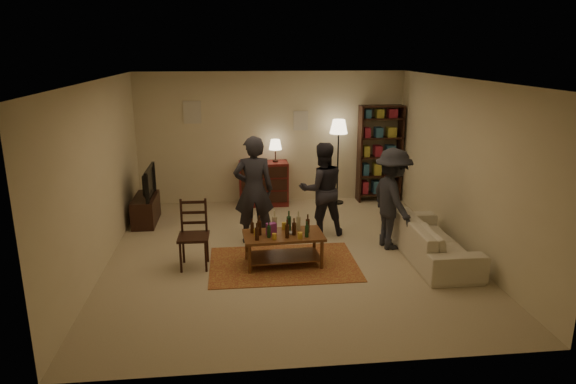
{
  "coord_description": "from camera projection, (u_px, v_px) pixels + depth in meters",
  "views": [
    {
      "loc": [
        -0.82,
        -7.5,
        3.14
      ],
      "look_at": [
        0.02,
        0.1,
        0.99
      ],
      "focal_mm": 32.0,
      "sensor_mm": 36.0,
      "label": 1
    }
  ],
  "objects": [
    {
      "name": "sofa",
      "position": [
        432.0,
        239.0,
        7.88
      ],
      "size": [
        0.81,
        2.08,
        0.61
      ],
      "primitive_type": "imported",
      "rotation": [
        0.0,
        0.0,
        1.57
      ],
      "color": "beige",
      "rests_on": "ground"
    },
    {
      "name": "room_shell",
      "position": [
        240.0,
        116.0,
        10.41
      ],
      "size": [
        6.0,
        6.0,
        6.0
      ],
      "color": "beige",
      "rests_on": "ground"
    },
    {
      "name": "bookshelf",
      "position": [
        380.0,
        153.0,
        10.73
      ],
      "size": [
        0.9,
        0.34,
        2.02
      ],
      "color": "black",
      "rests_on": "ground"
    },
    {
      "name": "tv_stand",
      "position": [
        146.0,
        203.0,
        9.48
      ],
      "size": [
        0.4,
        1.0,
        1.06
      ],
      "color": "black",
      "rests_on": "ground"
    },
    {
      "name": "floor_lamp",
      "position": [
        339.0,
        133.0,
        10.39
      ],
      "size": [
        0.36,
        0.36,
        1.75
      ],
      "color": "black",
      "rests_on": "ground"
    },
    {
      "name": "person_left",
      "position": [
        254.0,
        190.0,
        8.4
      ],
      "size": [
        0.66,
        0.44,
        1.8
      ],
      "primitive_type": "imported",
      "rotation": [
        0.0,
        0.0,
        3.16
      ],
      "color": "#24242B",
      "rests_on": "ground"
    },
    {
      "name": "person_by_sofa",
      "position": [
        392.0,
        199.0,
        8.19
      ],
      "size": [
        0.77,
        1.14,
        1.64
      ],
      "primitive_type": "imported",
      "rotation": [
        0.0,
        0.0,
        1.73
      ],
      "color": "#24262C",
      "rests_on": "ground"
    },
    {
      "name": "dresser",
      "position": [
        264.0,
        182.0,
        10.56
      ],
      "size": [
        1.0,
        0.5,
        1.36
      ],
      "color": "maroon",
      "rests_on": "ground"
    },
    {
      "name": "dining_chair",
      "position": [
        194.0,
        231.0,
        7.55
      ],
      "size": [
        0.45,
        0.45,
        1.03
      ],
      "rotation": [
        0.0,
        0.0,
        -0.02
      ],
      "color": "black",
      "rests_on": "ground"
    },
    {
      "name": "person_right",
      "position": [
        322.0,
        189.0,
        8.77
      ],
      "size": [
        0.85,
        0.7,
        1.62
      ],
      "primitive_type": "imported",
      "rotation": [
        0.0,
        0.0,
        3.26
      ],
      "color": "#232229",
      "rests_on": "ground"
    },
    {
      "name": "coffee_table",
      "position": [
        283.0,
        238.0,
        7.62
      ],
      "size": [
        1.21,
        0.7,
        0.82
      ],
      "rotation": [
        0.0,
        0.0,
        0.05
      ],
      "color": "brown",
      "rests_on": "ground"
    },
    {
      "name": "floor",
      "position": [
        287.0,
        254.0,
        8.11
      ],
      "size": [
        6.0,
        6.0,
        0.0
      ],
      "primitive_type": "plane",
      "color": "#C6B793",
      "rests_on": "ground"
    },
    {
      "name": "rug",
      "position": [
        283.0,
        264.0,
        7.73
      ],
      "size": [
        2.2,
        1.5,
        0.01
      ],
      "primitive_type": "cube",
      "color": "maroon",
      "rests_on": "ground"
    }
  ]
}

